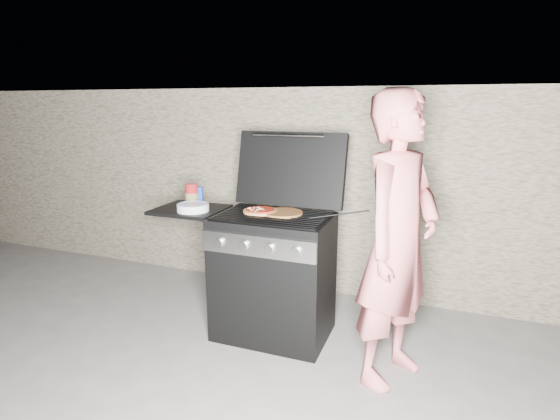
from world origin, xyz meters
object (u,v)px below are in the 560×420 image
(person, at_px, (398,241))
(gas_grill, at_px, (242,271))
(pizza_topped, at_px, (260,210))
(sauce_jar, at_px, (192,194))

(person, bearing_deg, gas_grill, 103.58)
(pizza_topped, relative_size, person, 0.14)
(gas_grill, xyz_separation_m, sauce_jar, (-0.48, 0.13, 0.53))
(pizza_topped, bearing_deg, sauce_jar, 171.27)
(gas_grill, height_order, sauce_jar, sauce_jar)
(gas_grill, bearing_deg, pizza_topped, 14.60)
(gas_grill, height_order, pizza_topped, pizza_topped)
(pizza_topped, relative_size, sauce_jar, 1.51)
(sauce_jar, xyz_separation_m, person, (1.60, -0.34, -0.11))
(gas_grill, distance_m, pizza_topped, 0.49)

